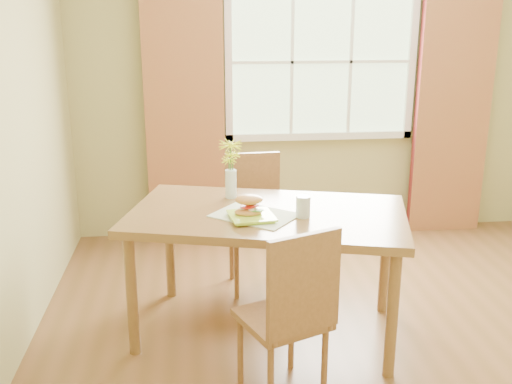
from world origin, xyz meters
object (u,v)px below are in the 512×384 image
at_px(water_glass, 303,207).
at_px(chair_far, 255,215).
at_px(croissant_sandwich, 249,206).
at_px(flower_vase, 231,163).
at_px(dining_table, 267,225).
at_px(chair_near, 291,309).

bearing_deg(water_glass, chair_far, 103.37).
distance_m(croissant_sandwich, flower_vase, 0.44).
distance_m(dining_table, chair_far, 0.73).
xyz_separation_m(dining_table, water_glass, (0.19, -0.11, 0.14)).
height_order(chair_far, flower_vase, flower_vase).
xyz_separation_m(chair_far, croissant_sandwich, (-0.12, -0.81, 0.34)).
bearing_deg(flower_vase, chair_near, -77.21).
distance_m(chair_far, croissant_sandwich, 0.88).
distance_m(dining_table, croissant_sandwich, 0.22).
bearing_deg(chair_near, chair_far, 68.62).
xyz_separation_m(chair_far, water_glass, (0.19, -0.82, 0.32)).
height_order(croissant_sandwich, flower_vase, flower_vase).
relative_size(dining_table, croissant_sandwich, 10.59).
bearing_deg(flower_vase, chair_far, 64.69).
bearing_deg(dining_table, croissant_sandwich, -123.40).
relative_size(chair_far, water_glass, 7.67).
relative_size(dining_table, chair_far, 1.88).
xyz_separation_m(chair_far, flower_vase, (-0.19, -0.40, 0.48)).
height_order(croissant_sandwich, water_glass, croissant_sandwich).
bearing_deg(chair_far, flower_vase, -117.73).
bearing_deg(water_glass, flower_vase, 132.99).
relative_size(croissant_sandwich, flower_vase, 0.46).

